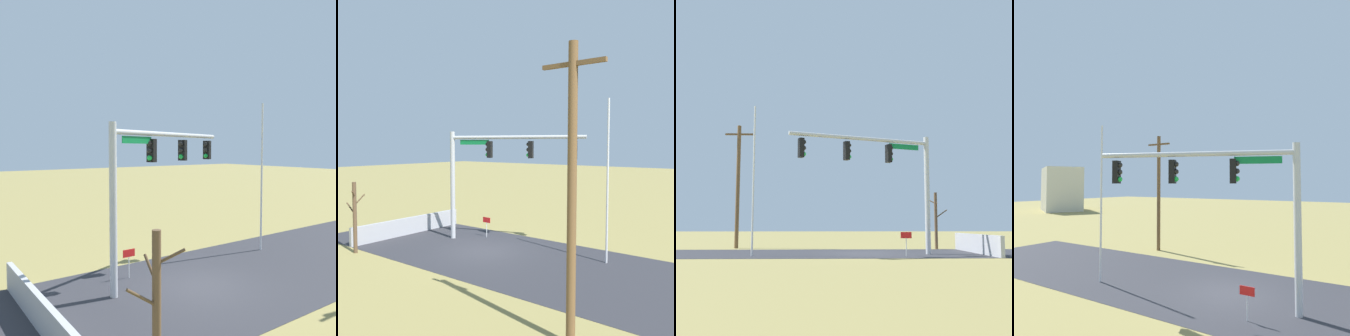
{
  "view_description": "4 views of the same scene",
  "coord_description": "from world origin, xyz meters",
  "views": [
    {
      "loc": [
        9.33,
        10.94,
        5.47
      ],
      "look_at": [
        -0.72,
        -3.14,
        4.51
      ],
      "focal_mm": 39.39,
      "sensor_mm": 36.0,
      "label": 1
    },
    {
      "loc": [
        -13.33,
        15.07,
        5.62
      ],
      "look_at": [
        0.03,
        -1.97,
        4.31
      ],
      "focal_mm": 41.07,
      "sensor_mm": 36.0,
      "label": 2
    },
    {
      "loc": [
        -2.16,
        -26.1,
        1.61
      ],
      "look_at": [
        -1.34,
        -2.74,
        4.45
      ],
      "focal_mm": 49.63,
      "sensor_mm": 36.0,
      "label": 3
    },
    {
      "loc": [
        6.36,
        -13.42,
        4.86
      ],
      "look_at": [
        -1.36,
        -1.69,
        5.54
      ],
      "focal_mm": 34.76,
      "sensor_mm": 36.0,
      "label": 4
    }
  ],
  "objects": [
    {
      "name": "bare_tree",
      "position": [
        4.99,
        4.42,
        1.91
      ],
      "size": [
        1.27,
        1.02,
        3.7
      ],
      "color": "brown",
      "rests_on": "ground_plane"
    },
    {
      "name": "signal_mast",
      "position": [
        0.98,
        -1.81,
        4.63
      ],
      "size": [
        7.52,
        3.01,
        6.4
      ],
      "color": "#B2B5BA",
      "rests_on": "ground_plane"
    },
    {
      "name": "open_sign",
      "position": [
        1.85,
        -2.36,
        0.91
      ],
      "size": [
        0.56,
        0.04,
        1.22
      ],
      "color": "silver",
      "rests_on": "ground_plane"
    },
    {
      "name": "road_surface",
      "position": [
        -4.0,
        0.0,
        0.01
      ],
      "size": [
        28.0,
        8.0,
        0.01
      ],
      "primitive_type": "cube",
      "color": "#2D2D33",
      "rests_on": "ground_plane"
    },
    {
      "name": "ground_plane",
      "position": [
        0.0,
        0.0,
        0.0
      ],
      "size": [
        160.0,
        160.0,
        0.0
      ],
      "primitive_type": "plane",
      "color": "olive"
    },
    {
      "name": "sidewalk_corner",
      "position": [
        4.28,
        -0.94,
        0.0
      ],
      "size": [
        6.0,
        6.0,
        0.01
      ],
      "primitive_type": "cube",
      "color": "#B7B5AD",
      "rests_on": "ground_plane"
    },
    {
      "name": "retaining_fence",
      "position": [
        6.21,
        0.01,
        0.53
      ],
      "size": [
        0.2,
        8.0,
        1.06
      ],
      "primitive_type": "cube",
      "color": "#A8A8AD",
      "rests_on": "ground_plane"
    },
    {
      "name": "flagpole",
      "position": [
        -6.01,
        -2.0,
        3.9
      ],
      "size": [
        0.1,
        0.1,
        7.8
      ],
      "primitive_type": "cylinder",
      "color": "silver",
      "rests_on": "ground_plane"
    },
    {
      "name": "utility_pole",
      "position": [
        -8.3,
        5.72,
        4.36
      ],
      "size": [
        1.9,
        0.26,
        8.4
      ],
      "color": "brown",
      "rests_on": "ground_plane"
    }
  ]
}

